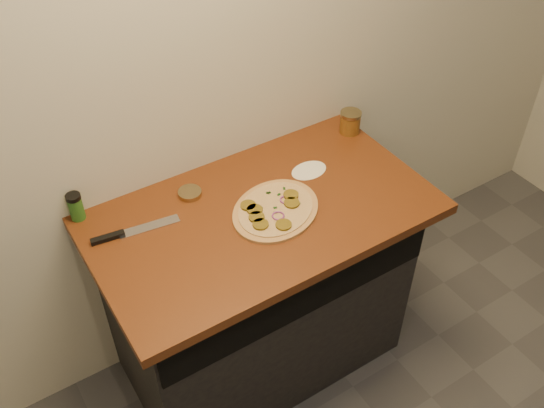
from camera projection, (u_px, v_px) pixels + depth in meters
cabinet at (259, 292)px, 2.44m from camera, size 1.10×0.60×0.86m
countertop at (261, 214)px, 2.12m from camera, size 1.20×0.70×0.04m
pizza at (275, 210)px, 2.09m from camera, size 0.45×0.45×0.02m
chefs_knife at (128, 232)px, 2.01m from camera, size 0.30×0.07×0.02m
mason_jar_lid at (190, 193)px, 2.16m from camera, size 0.11×0.11×0.02m
salsa_jar at (350, 122)px, 2.43m from camera, size 0.08×0.08×0.09m
spice_shaker at (76, 207)px, 2.04m from camera, size 0.05×0.05×0.10m
flour_spill at (309, 170)px, 2.27m from camera, size 0.15×0.15×0.00m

